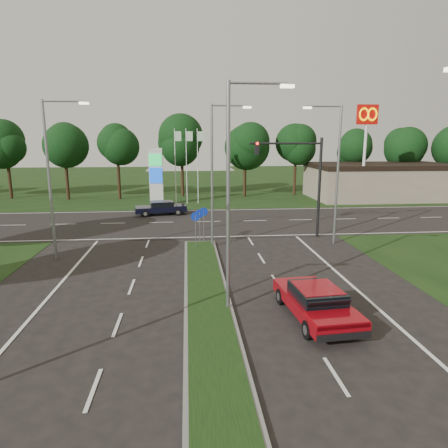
{
  "coord_description": "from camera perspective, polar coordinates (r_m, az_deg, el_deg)",
  "views": [
    {
      "loc": [
        -0.78,
        -9.26,
        6.87
      ],
      "look_at": [
        1.25,
        12.63,
        2.2
      ],
      "focal_mm": 32.0,
      "sensor_mm": 36.0,
      "label": 1
    }
  ],
  "objects": [
    {
      "name": "median_signs",
      "position": [
        26.18,
        -3.5,
        0.61
      ],
      "size": [
        1.16,
        1.76,
        2.38
      ],
      "color": "gray",
      "rests_on": "ground"
    },
    {
      "name": "navy_sedan",
      "position": [
        37.44,
        -9.0,
        2.33
      ],
      "size": [
        4.86,
        2.61,
        1.27
      ],
      "rotation": [
        0.0,
        0.0,
        1.73
      ],
      "color": "black",
      "rests_on": "ground"
    },
    {
      "name": "mcdonalds_sign",
      "position": [
        45.32,
        19.68,
        12.73
      ],
      "size": [
        2.2,
        0.47,
        10.4
      ],
      "color": "silver",
      "rests_on": "ground"
    },
    {
      "name": "traffic_signal",
      "position": [
        28.48,
        11.05,
        7.31
      ],
      "size": [
        5.1,
        0.42,
        7.0
      ],
      "color": "black",
      "rests_on": "ground"
    },
    {
      "name": "treeline_far",
      "position": [
        49.2,
        -4.37,
        11.91
      ],
      "size": [
        6.0,
        6.0,
        9.9
      ],
      "color": "black",
      "rests_on": "ground"
    },
    {
      "name": "red_sedan",
      "position": [
        16.18,
        12.98,
        -10.71
      ],
      "size": [
        2.35,
        4.95,
        1.32
      ],
      "rotation": [
        0.0,
        0.0,
        0.08
      ],
      "color": "maroon",
      "rests_on": "ground"
    },
    {
      "name": "cross_road",
      "position": [
        33.97,
        -3.88,
        0.3
      ],
      "size": [
        160.0,
        12.0,
        0.02
      ],
      "primitive_type": "cube",
      "color": "black",
      "rests_on": "ground"
    },
    {
      "name": "ground",
      "position": [
        11.55,
        -0.44,
        -24.49
      ],
      "size": [
        160.0,
        160.0,
        0.0
      ],
      "primitive_type": "plane",
      "color": "black",
      "rests_on": "ground"
    },
    {
      "name": "verge_far",
      "position": [
        64.63,
        -4.61,
        5.85
      ],
      "size": [
        160.0,
        50.0,
        0.02
      ],
      "primitive_type": "cube",
      "color": "black",
      "rests_on": "ground"
    },
    {
      "name": "streetlight_right_far",
      "position": [
        27.07,
        15.58,
        7.77
      ],
      "size": [
        2.53,
        0.22,
        9.0
      ],
      "rotation": [
        0.0,
        0.0,
        3.14
      ],
      "color": "gray",
      "rests_on": "ground"
    },
    {
      "name": "median_kerb",
      "position": [
        14.92,
        -1.79,
        -15.16
      ],
      "size": [
        2.0,
        26.0,
        0.12
      ],
      "primitive_type": "cube",
      "color": "slate",
      "rests_on": "ground"
    },
    {
      "name": "commercial_building",
      "position": [
        50.9,
        21.42,
        5.68
      ],
      "size": [
        16.0,
        9.0,
        4.0
      ],
      "primitive_type": "cube",
      "color": "gray",
      "rests_on": "ground"
    },
    {
      "name": "streetlight_median_far",
      "position": [
        25.38,
        -1.28,
        7.94
      ],
      "size": [
        2.53,
        0.22,
        9.0
      ],
      "color": "gray",
      "rests_on": "ground"
    },
    {
      "name": "gas_pylon",
      "position": [
        42.57,
        -9.4,
        6.88
      ],
      "size": [
        5.8,
        1.26,
        8.0
      ],
      "color": "silver",
      "rests_on": "ground"
    },
    {
      "name": "streetlight_left_far",
      "position": [
        24.51,
        -23.33,
        6.83
      ],
      "size": [
        2.53,
        0.22,
        9.0
      ],
      "color": "gray",
      "rests_on": "ground"
    },
    {
      "name": "streetlight_median_near",
      "position": [
        15.46,
        1.34,
        5.34
      ],
      "size": [
        2.53,
        0.22,
        9.0
      ],
      "color": "gray",
      "rests_on": "ground"
    }
  ]
}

